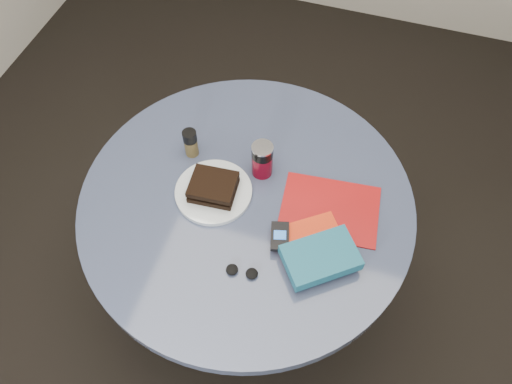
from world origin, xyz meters
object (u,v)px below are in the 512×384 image
(plate, at_px, (214,192))
(magazine, at_px, (330,209))
(sandwich, at_px, (213,187))
(soda_can, at_px, (262,160))
(red_book, at_px, (309,239))
(table, at_px, (247,226))
(novel, at_px, (321,257))
(pepper_grinder, at_px, (191,143))
(mp3_player, at_px, (280,236))
(headphones, at_px, (242,272))

(plate, relative_size, magazine, 0.81)
(sandwich, distance_m, soda_can, 0.17)
(soda_can, bearing_deg, red_book, -44.01)
(sandwich, xyz_separation_m, soda_can, (0.11, 0.12, 0.02))
(table, bearing_deg, red_book, -21.02)
(table, height_order, sandwich, sandwich)
(table, bearing_deg, magazine, 8.84)
(sandwich, bearing_deg, plate, 126.23)
(novel, bearing_deg, pepper_grinder, 114.50)
(mp3_player, bearing_deg, red_book, 17.64)
(plate, bearing_deg, pepper_grinder, 133.84)
(plate, xyz_separation_m, red_book, (0.31, -0.07, 0.01))
(red_book, bearing_deg, headphones, -170.61)
(headphones, bearing_deg, plate, 126.59)
(table, xyz_separation_m, red_book, (0.21, -0.08, 0.18))
(headphones, bearing_deg, soda_can, 98.21)
(table, bearing_deg, mp3_player, -38.55)
(red_book, height_order, headphones, red_book)
(novel, distance_m, mp3_player, 0.13)
(soda_can, xyz_separation_m, magazine, (0.23, -0.07, -0.06))
(plate, xyz_separation_m, sandwich, (0.00, -0.00, 0.03))
(soda_can, height_order, red_book, soda_can)
(red_book, xyz_separation_m, headphones, (-0.15, -0.15, -0.00))
(red_book, relative_size, novel, 0.94)
(sandwich, bearing_deg, headphones, -53.41)
(red_book, bearing_deg, pepper_grinder, 119.87)
(novel, xyz_separation_m, mp3_player, (-0.12, 0.03, -0.01))
(magazine, relative_size, mp3_player, 2.88)
(pepper_grinder, bearing_deg, mp3_player, -31.83)
(table, distance_m, novel, 0.36)
(magazine, xyz_separation_m, novel, (0.01, -0.18, 0.04))
(novel, distance_m, headphones, 0.21)
(sandwich, relative_size, pepper_grinder, 1.41)
(plate, bearing_deg, soda_can, 46.39)
(mp3_player, bearing_deg, magazine, 52.31)
(sandwich, relative_size, headphones, 1.54)
(table, height_order, red_book, red_book)
(novel, xyz_separation_m, headphones, (-0.19, -0.09, -0.03))
(red_book, bearing_deg, novel, -89.05)
(red_book, xyz_separation_m, novel, (0.04, -0.06, 0.03))
(pepper_grinder, xyz_separation_m, mp3_player, (0.35, -0.22, -0.02))
(pepper_grinder, relative_size, red_book, 0.54)
(soda_can, distance_m, pepper_grinder, 0.23)
(plate, distance_m, red_book, 0.32)
(soda_can, distance_m, headphones, 0.35)
(table, xyz_separation_m, magazine, (0.25, 0.04, 0.17))
(sandwich, relative_size, red_book, 0.77)
(mp3_player, bearing_deg, headphones, -119.15)
(soda_can, xyz_separation_m, headphones, (0.05, -0.34, -0.05))
(pepper_grinder, height_order, magazine, pepper_grinder)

